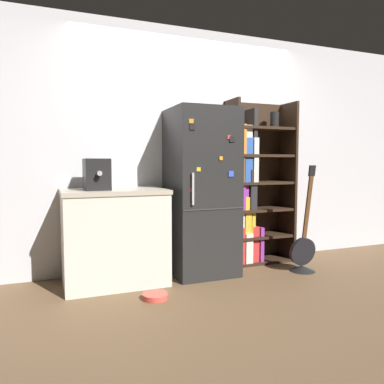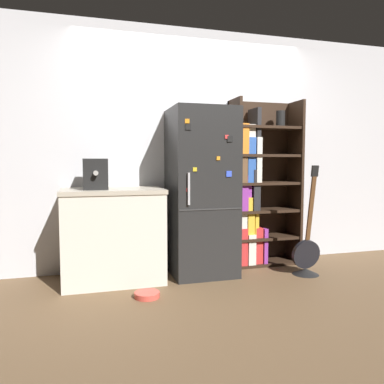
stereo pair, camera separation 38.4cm
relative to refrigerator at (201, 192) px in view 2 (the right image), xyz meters
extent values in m
plane|color=brown|center=(0.00, -0.13, -0.85)|extent=(16.00, 16.00, 0.00)
cube|color=silver|center=(0.00, 0.34, 0.45)|extent=(8.00, 0.05, 2.60)
cube|color=black|center=(0.00, 0.00, 0.00)|extent=(0.64, 0.64, 1.70)
cube|color=#333333|center=(0.00, -0.32, -0.14)|extent=(0.63, 0.01, 0.01)
cube|color=#B2B2B7|center=(-0.22, -0.33, 0.06)|extent=(0.02, 0.02, 0.30)
cube|color=yellow|center=(-0.16, -0.32, 0.24)|extent=(0.04, 0.01, 0.04)
cube|color=red|center=(0.15, -0.32, 0.55)|extent=(0.04, 0.01, 0.04)
cube|color=red|center=(-0.23, -0.32, 0.05)|extent=(0.04, 0.01, 0.03)
cube|color=black|center=(0.19, -0.32, 0.53)|extent=(0.06, 0.01, 0.06)
cube|color=blue|center=(0.18, -0.32, 0.19)|extent=(0.06, 0.01, 0.06)
cube|color=orange|center=(0.07, -0.32, 0.34)|extent=(0.04, 0.01, 0.04)
cube|color=black|center=(-0.23, -0.32, 0.63)|extent=(0.05, 0.01, 0.05)
cube|color=orange|center=(-0.24, -0.32, 0.68)|extent=(0.04, 0.02, 0.04)
cube|color=black|center=(0.42, 0.14, 0.07)|extent=(0.03, 0.35, 1.84)
cube|color=black|center=(1.17, 0.14, 0.07)|extent=(0.03, 0.35, 1.84)
cube|color=black|center=(0.80, 0.30, 0.07)|extent=(0.77, 0.03, 1.84)
cube|color=black|center=(0.80, 0.14, -0.83)|extent=(0.71, 0.32, 0.03)
cube|color=black|center=(0.80, 0.14, -0.54)|extent=(0.71, 0.32, 0.03)
cube|color=black|center=(0.80, 0.14, -0.24)|extent=(0.71, 0.32, 0.03)
cube|color=black|center=(0.80, 0.14, 0.07)|extent=(0.71, 0.32, 0.03)
cube|color=black|center=(0.80, 0.14, 0.38)|extent=(0.71, 0.32, 0.03)
cube|color=black|center=(0.80, 0.14, 0.69)|extent=(0.71, 0.32, 0.03)
cube|color=red|center=(0.49, 0.15, -0.62)|extent=(0.08, 0.29, 0.41)
cube|color=silver|center=(0.59, 0.14, -0.65)|extent=(0.09, 0.28, 0.33)
cube|color=red|center=(0.69, 0.15, -0.62)|extent=(0.08, 0.26, 0.40)
cube|color=purple|center=(0.76, 0.15, -0.62)|extent=(0.04, 0.27, 0.39)
cube|color=silver|center=(0.49, 0.14, -0.37)|extent=(0.08, 0.23, 0.31)
cube|color=gold|center=(0.58, 0.15, -0.30)|extent=(0.08, 0.27, 0.45)
cube|color=gold|center=(0.65, 0.15, -0.34)|extent=(0.04, 0.24, 0.38)
cube|color=purple|center=(0.49, 0.15, -0.02)|extent=(0.09, 0.27, 0.39)
cube|color=purple|center=(0.56, 0.15, -0.02)|extent=(0.04, 0.23, 0.41)
cube|color=#262628|center=(0.64, 0.14, 0.00)|extent=(0.08, 0.27, 0.44)
cube|color=brown|center=(0.49, 0.15, 0.34)|extent=(0.07, 0.30, 0.50)
cube|color=#2D59B2|center=(0.57, 0.14, 0.33)|extent=(0.09, 0.27, 0.49)
cube|color=silver|center=(0.65, 0.14, 0.33)|extent=(0.06, 0.30, 0.49)
cube|color=orange|center=(0.49, 0.14, 0.55)|extent=(0.08, 0.29, 0.32)
cube|color=silver|center=(0.58, 0.14, 0.55)|extent=(0.07, 0.24, 0.32)
cube|color=#262628|center=(0.65, 0.14, 0.64)|extent=(0.05, 0.25, 0.50)
cylinder|color=black|center=(0.98, 0.14, 0.79)|extent=(0.10, 0.10, 0.18)
cube|color=beige|center=(-0.90, 0.00, -0.42)|extent=(0.94, 0.65, 0.86)
cube|color=#B2A893|center=(-0.90, 0.00, 0.03)|extent=(0.96, 0.67, 0.04)
cube|color=black|center=(-1.06, -0.03, 0.19)|extent=(0.22, 0.31, 0.29)
cylinder|color=#A5A39E|center=(-1.06, -0.21, 0.21)|extent=(0.04, 0.06, 0.04)
cone|color=black|center=(1.02, -0.35, -0.82)|extent=(0.27, 0.27, 0.06)
cylinder|color=black|center=(1.02, -0.35, -0.64)|extent=(0.30, 0.09, 0.30)
cube|color=brown|center=(1.02, -0.42, -0.16)|extent=(0.04, 0.11, 0.65)
cube|color=black|center=(1.02, -0.47, 0.22)|extent=(0.07, 0.04, 0.11)
cylinder|color=#D84C3F|center=(-0.66, -0.57, -0.83)|extent=(0.22, 0.22, 0.05)
torus|color=#D84C3F|center=(-0.66, -0.57, -0.81)|extent=(0.22, 0.22, 0.01)
camera|label=1|loc=(-1.50, -3.55, 0.30)|focal=35.00mm
camera|label=2|loc=(-1.14, -3.67, 0.30)|focal=35.00mm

